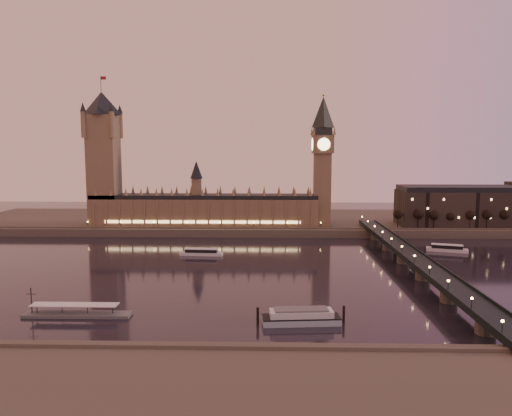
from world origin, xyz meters
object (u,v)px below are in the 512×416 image
(cruise_boat_a, at_px, (201,252))
(moored_barge, at_px, (301,317))
(pontoon_pier, at_px, (77,313))
(cruise_boat_b, at_px, (447,248))

(cruise_boat_a, xyz_separation_m, moored_barge, (55.82, -123.04, 0.80))
(pontoon_pier, bearing_deg, cruise_boat_b, 33.89)
(moored_barge, height_order, pontoon_pier, pontoon_pier)
(pontoon_pier, bearing_deg, moored_barge, -4.09)
(cruise_boat_b, relative_size, moored_barge, 0.77)
(moored_barge, bearing_deg, pontoon_pier, 170.92)
(cruise_boat_a, bearing_deg, cruise_boat_b, 9.38)
(cruise_boat_a, relative_size, cruise_boat_b, 1.03)
(cruise_boat_a, height_order, moored_barge, moored_barge)
(cruise_boat_a, relative_size, moored_barge, 0.79)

